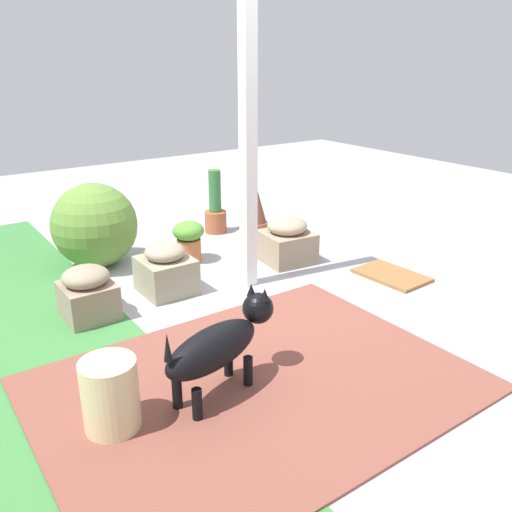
{
  "coord_description": "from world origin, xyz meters",
  "views": [
    {
      "loc": [
        -3.11,
        2.25,
        1.79
      ],
      "look_at": [
        -0.09,
        0.12,
        0.4
      ],
      "focal_mm": 37.56,
      "sensor_mm": 36.0,
      "label": 1
    }
  ],
  "objects": [
    {
      "name": "terracotta_pot_broad",
      "position": [
        1.02,
        0.09,
        0.22
      ],
      "size": [
        0.29,
        0.29,
        0.38
      ],
      "color": "#B35F35",
      "rests_on": "ground"
    },
    {
      "name": "dog",
      "position": [
        -0.91,
        0.94,
        0.32
      ],
      "size": [
        0.38,
        0.8,
        0.55
      ],
      "color": "black",
      "rests_on": "ground"
    },
    {
      "name": "ceramic_urn",
      "position": [
        -0.85,
        1.55,
        0.2
      ],
      "size": [
        0.28,
        0.28,
        0.39
      ],
      "primitive_type": "cylinder",
      "color": "beige",
      "rests_on": "ground"
    },
    {
      "name": "stone_planter_mid",
      "position": [
        0.52,
        0.57,
        0.19
      ],
      "size": [
        0.42,
        0.39,
        0.41
      ],
      "color": "gray",
      "rests_on": "ground"
    },
    {
      "name": "stone_planter_nearest",
      "position": [
        0.5,
        -0.64,
        0.2
      ],
      "size": [
        0.46,
        0.47,
        0.43
      ],
      "color": "gray",
      "rests_on": "ground"
    },
    {
      "name": "terracotta_pot_tall",
      "position": [
        1.62,
        -0.56,
        0.24
      ],
      "size": [
        0.23,
        0.23,
        0.67
      ],
      "color": "#9F5333",
      "rests_on": "ground"
    },
    {
      "name": "doormat",
      "position": [
        -0.32,
        -1.15,
        0.01
      ],
      "size": [
        0.61,
        0.42,
        0.03
      ],
      "primitive_type": "cube",
      "rotation": [
        0.0,
        0.0,
        0.05
      ],
      "color": "olive",
      "rests_on": "ground"
    },
    {
      "name": "terracotta_pot_spiky",
      "position": [
        1.06,
        -0.69,
        0.29
      ],
      "size": [
        0.24,
        0.24,
        0.62
      ],
      "color": "#AF5C39",
      "rests_on": "ground"
    },
    {
      "name": "ground_plane",
      "position": [
        0.0,
        0.0,
        0.0
      ],
      "size": [
        12.0,
        12.0,
        0.0
      ],
      "primitive_type": "plane",
      "color": "#A3A3AA"
    },
    {
      "name": "round_shrub",
      "position": [
        1.41,
        0.81,
        0.38
      ],
      "size": [
        0.75,
        0.75,
        0.75
      ],
      "primitive_type": "sphere",
      "color": "olive",
      "rests_on": "ground"
    },
    {
      "name": "stone_planter_far",
      "position": [
        0.44,
        1.23,
        0.19
      ],
      "size": [
        0.38,
        0.36,
        0.4
      ],
      "color": "gray",
      "rests_on": "ground"
    },
    {
      "name": "porch_pillar",
      "position": [
        0.27,
        -0.06,
        1.21
      ],
      "size": [
        0.1,
        0.1,
        2.41
      ],
      "primitive_type": "cube",
      "color": "white",
      "rests_on": "ground"
    },
    {
      "name": "brick_path",
      "position": [
        -0.96,
        0.73,
        0.01
      ],
      "size": [
        1.8,
        2.4,
        0.02
      ],
      "primitive_type": "cube",
      "color": "brown",
      "rests_on": "ground"
    }
  ]
}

